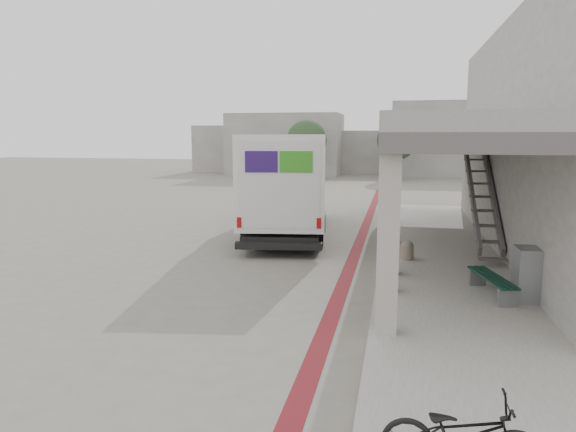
# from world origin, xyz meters

# --- Properties ---
(ground) EXTENTS (120.00, 120.00, 0.00)m
(ground) POSITION_xyz_m (0.00, 0.00, 0.00)
(ground) COLOR slate
(ground) RESTS_ON ground
(bike_lane_stripe) EXTENTS (0.35, 40.00, 0.01)m
(bike_lane_stripe) POSITION_xyz_m (1.00, 2.00, 0.01)
(bike_lane_stripe) COLOR maroon
(bike_lane_stripe) RESTS_ON ground
(sidewalk) EXTENTS (4.40, 28.00, 0.12)m
(sidewalk) POSITION_xyz_m (4.00, 0.00, 0.06)
(sidewalk) COLOR gray
(sidewalk) RESTS_ON ground
(transit_building) EXTENTS (7.60, 17.00, 7.00)m
(transit_building) POSITION_xyz_m (6.83, 4.50, 3.40)
(transit_building) COLOR gray
(transit_building) RESTS_ON ground
(distant_backdrop) EXTENTS (28.00, 10.00, 6.50)m
(distant_backdrop) POSITION_xyz_m (-2.84, 35.89, 2.70)
(distant_backdrop) COLOR gray
(distant_backdrop) RESTS_ON ground
(tree_left) EXTENTS (3.20, 3.20, 4.80)m
(tree_left) POSITION_xyz_m (-5.00, 28.00, 3.18)
(tree_left) COLOR #38281C
(tree_left) RESTS_ON ground
(tree_mid) EXTENTS (3.20, 3.20, 4.80)m
(tree_mid) POSITION_xyz_m (2.00, 30.00, 3.18)
(tree_mid) COLOR #38281C
(tree_mid) RESTS_ON ground
(tree_right) EXTENTS (3.20, 3.20, 4.80)m
(tree_right) POSITION_xyz_m (10.00, 29.00, 3.18)
(tree_right) COLOR #38281C
(tree_right) RESTS_ON ground
(fedex_truck) EXTENTS (3.88, 8.83, 3.64)m
(fedex_truck) POSITION_xyz_m (-1.79, 5.94, 1.94)
(fedex_truck) COLOR black
(fedex_truck) RESTS_ON ground
(bench) EXTENTS (0.84, 1.89, 0.43)m
(bench) POSITION_xyz_m (4.32, -0.86, 0.43)
(bench) COLOR slate
(bench) RESTS_ON sidewalk
(bollard_near) EXTENTS (0.38, 0.38, 0.58)m
(bollard_near) POSITION_xyz_m (2.10, -0.98, 0.41)
(bollard_near) COLOR gray
(bollard_near) RESTS_ON sidewalk
(bollard_far) EXTENTS (0.38, 0.38, 0.57)m
(bollard_far) POSITION_xyz_m (2.54, 2.14, 0.40)
(bollard_far) COLOR gray
(bollard_far) RESTS_ON sidewalk
(utility_cabinet) EXTENTS (0.54, 0.70, 1.15)m
(utility_cabinet) POSITION_xyz_m (5.00, -1.05, 0.69)
(utility_cabinet) COLOR gray
(utility_cabinet) RESTS_ON sidewalk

